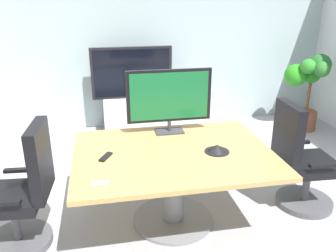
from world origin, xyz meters
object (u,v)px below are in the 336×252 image
(office_chair_right, at_px, (300,165))
(tv_monitor, at_px, (169,98))
(wall_display_unit, at_px, (133,104))
(conference_phone, at_px, (217,149))
(potted_plant, at_px, (309,82))
(remote_control, at_px, (106,157))
(conference_table, at_px, (173,170))
(office_chair_left, at_px, (24,198))

(office_chair_right, xyz_separation_m, tv_monitor, (-1.22, 0.46, 0.63))
(wall_display_unit, distance_m, conference_phone, 2.55)
(office_chair_right, bearing_deg, potted_plant, -29.69)
(potted_plant, xyz_separation_m, remote_control, (-3.15, -2.02, -0.03))
(office_chair_right, xyz_separation_m, conference_phone, (-0.90, -0.09, 0.30))
(office_chair_right, relative_size, remote_control, 6.41)
(conference_table, bearing_deg, conference_phone, -11.66)
(potted_plant, relative_size, conference_phone, 5.38)
(office_chair_right, bearing_deg, office_chair_left, 95.01)
(tv_monitor, bearing_deg, office_chair_left, -157.27)
(wall_display_unit, relative_size, conference_phone, 5.95)
(office_chair_left, height_order, office_chair_right, same)
(office_chair_left, height_order, tv_monitor, tv_monitor)
(tv_monitor, relative_size, remote_control, 4.94)
(office_chair_left, relative_size, office_chair_right, 1.00)
(wall_display_unit, bearing_deg, tv_monitor, -84.51)
(office_chair_right, distance_m, wall_display_unit, 2.77)
(conference_table, xyz_separation_m, office_chair_left, (-1.28, -0.08, -0.09))
(office_chair_right, height_order, tv_monitor, tv_monitor)
(office_chair_right, distance_m, potted_plant, 2.38)
(wall_display_unit, distance_m, potted_plant, 2.73)
(conference_table, distance_m, conference_phone, 0.44)
(wall_display_unit, bearing_deg, office_chair_left, -114.92)
(wall_display_unit, bearing_deg, conference_table, -86.95)
(office_chair_right, height_order, potted_plant, potted_plant)
(tv_monitor, height_order, remote_control, tv_monitor)
(office_chair_right, xyz_separation_m, potted_plant, (1.27, 1.99, 0.30))
(conference_phone, distance_m, remote_control, 0.97)
(conference_phone, bearing_deg, potted_plant, 43.78)
(office_chair_right, distance_m, conference_phone, 0.96)
(office_chair_right, xyz_separation_m, wall_display_unit, (-1.41, 2.39, -0.01))
(tv_monitor, bearing_deg, conference_table, -96.77)
(office_chair_right, distance_m, tv_monitor, 1.45)
(potted_plant, bearing_deg, office_chair_right, -122.54)
(remote_control, bearing_deg, wall_display_unit, 107.51)
(conference_table, xyz_separation_m, office_chair_right, (1.28, 0.01, -0.09))
(office_chair_left, xyz_separation_m, conference_phone, (1.66, 0.00, 0.30))
(conference_table, relative_size, potted_plant, 1.47)
(conference_table, distance_m, tv_monitor, 0.72)
(office_chair_right, bearing_deg, remote_control, 93.57)
(conference_table, relative_size, office_chair_left, 1.60)
(wall_display_unit, bearing_deg, conference_phone, -78.48)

